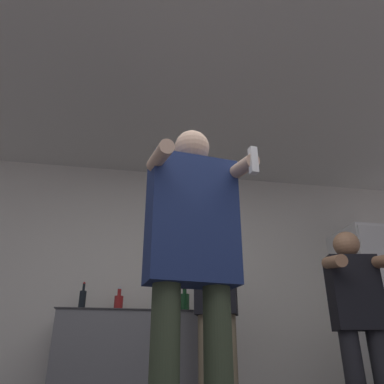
{
  "coord_description": "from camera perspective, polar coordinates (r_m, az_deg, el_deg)",
  "views": [
    {
      "loc": [
        -0.47,
        -1.25,
        0.57
      ],
      "look_at": [
        -0.15,
        0.54,
        1.38
      ],
      "focal_mm": 35.0,
      "sensor_mm": 36.0,
      "label": 1
    }
  ],
  "objects": [
    {
      "name": "person_man_side",
      "position": [
        3.3,
        24.12,
        -16.81
      ],
      "size": [
        0.51,
        0.48,
        1.55
      ],
      "color": "black",
      "rests_on": "ground_plane"
    },
    {
      "name": "ceiling_slab",
      "position": [
        3.3,
        0.3,
        13.4
      ],
      "size": [
        7.0,
        3.17,
        0.05
      ],
      "color": "silver",
      "rests_on": "wall_back"
    },
    {
      "name": "person_woman_foreground",
      "position": [
        1.87,
        0.06,
        -10.09
      ],
      "size": [
        0.55,
        0.47,
        1.75
      ],
      "color": "#38422D",
      "rests_on": "ground_plane"
    },
    {
      "name": "bottle_short_whiskey",
      "position": [
        3.75,
        -16.38,
        -15.54
      ],
      "size": [
        0.06,
        0.06,
        0.27
      ],
      "color": "black",
      "rests_on": "counter"
    },
    {
      "name": "bottle_dark_rum",
      "position": [
        3.77,
        -1.15,
        -16.5
      ],
      "size": [
        0.09,
        0.09,
        0.26
      ],
      "color": "#194723",
      "rests_on": "counter"
    },
    {
      "name": "person_spectator_back",
      "position": [
        3.17,
        3.66,
        -15.5
      ],
      "size": [
        0.52,
        0.58,
        1.75
      ],
      "color": "#75664C",
      "rests_on": "ground_plane"
    },
    {
      "name": "wall_back",
      "position": [
        4.02,
        -3.18,
        -13.9
      ],
      "size": [
        7.0,
        0.06,
        2.55
      ],
      "color": "silver",
      "rests_on": "ground_plane"
    },
    {
      "name": "bottle_amber_bourbon",
      "position": [
        3.73,
        -11.13,
        -16.2
      ],
      "size": [
        0.08,
        0.08,
        0.24
      ],
      "color": "maroon",
      "rests_on": "counter"
    },
    {
      "name": "counter",
      "position": [
        3.64,
        -9.98,
        -25.11
      ],
      "size": [
        1.26,
        0.56,
        0.96
      ],
      "color": "slate",
      "rests_on": "ground_plane"
    }
  ]
}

